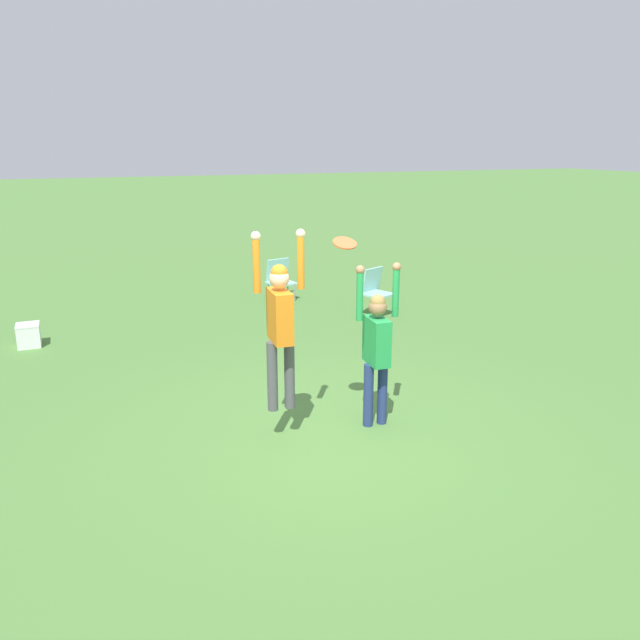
# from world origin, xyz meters

# --- Properties ---
(ground_plane) EXTENTS (120.00, 120.00, 0.00)m
(ground_plane) POSITION_xyz_m (0.00, 0.00, 0.00)
(ground_plane) COLOR #4C7A38
(person_jumping) EXTENTS (0.61, 0.47, 2.06)m
(person_jumping) POSITION_xyz_m (-0.51, 0.22, 1.46)
(person_jumping) COLOR #4C4C51
(person_jumping) RESTS_ON ground_plane
(person_defending) EXTENTS (0.57, 0.43, 1.99)m
(person_defending) POSITION_xyz_m (0.66, 0.13, 1.05)
(person_defending) COLOR navy
(person_defending) RESTS_ON ground_plane
(frisbee) EXTENTS (0.27, 0.25, 0.11)m
(frisbee) POSITION_xyz_m (0.22, 0.11, 2.26)
(frisbee) COLOR #E04C23
(camping_chair_0) EXTENTS (0.68, 0.74, 0.93)m
(camping_chair_0) POSITION_xyz_m (2.96, 4.66, 0.54)
(camping_chair_0) COLOR gray
(camping_chair_0) RESTS_ON ground_plane
(camping_chair_1) EXTENTS (0.63, 0.68, 0.87)m
(camping_chair_1) POSITION_xyz_m (1.63, 6.64, 0.48)
(camping_chair_1) COLOR gray
(camping_chair_1) RESTS_ON ground_plane
(cooler_box) EXTENTS (0.37, 0.40, 0.39)m
(cooler_box) POSITION_xyz_m (-3.37, 5.05, 0.19)
(cooler_box) COLOR white
(cooler_box) RESTS_ON ground_plane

